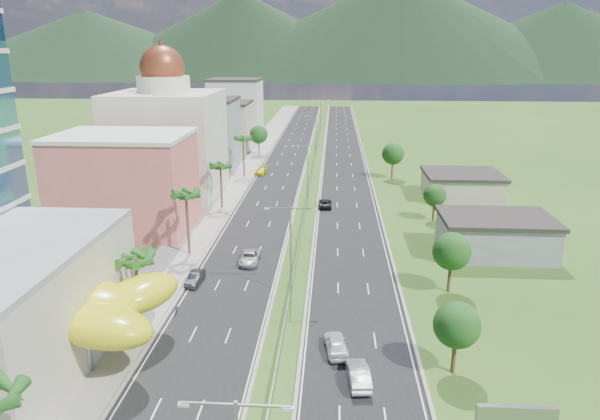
# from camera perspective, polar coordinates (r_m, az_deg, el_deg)

# --- Properties ---
(ground) EXTENTS (500.00, 500.00, 0.00)m
(ground) POSITION_cam_1_polar(r_m,az_deg,el_deg) (56.06, -1.82, -13.44)
(ground) COLOR #2D5119
(ground) RESTS_ON ground
(road_left) EXTENTS (11.00, 260.00, 0.04)m
(road_left) POSITION_cam_1_polar(r_m,az_deg,el_deg) (141.50, -1.43, 5.47)
(road_left) COLOR black
(road_left) RESTS_ON ground
(road_right) EXTENTS (11.00, 260.00, 0.04)m
(road_right) POSITION_cam_1_polar(r_m,az_deg,el_deg) (140.99, 4.68, 5.38)
(road_right) COLOR black
(road_right) RESTS_ON ground
(sidewalk_left) EXTENTS (7.00, 260.00, 0.12)m
(sidewalk_left) POSITION_cam_1_polar(r_m,az_deg,el_deg) (142.63, -5.25, 5.52)
(sidewalk_left) COLOR gray
(sidewalk_left) RESTS_ON ground
(median_guardrail) EXTENTS (0.10, 216.06, 0.76)m
(median_guardrail) POSITION_cam_1_polar(r_m,az_deg,el_deg) (123.33, 1.32, 4.02)
(median_guardrail) COLOR gray
(median_guardrail) RESTS_ON ground
(streetlight_median_b) EXTENTS (6.04, 0.25, 11.00)m
(streetlight_median_b) POSITION_cam_1_polar(r_m,az_deg,el_deg) (62.18, -1.01, -3.37)
(streetlight_median_b) COLOR gray
(streetlight_median_b) RESTS_ON ground
(streetlight_median_c) EXTENTS (6.04, 0.25, 11.00)m
(streetlight_median_c) POSITION_cam_1_polar(r_m,az_deg,el_deg) (100.55, 0.82, 4.60)
(streetlight_median_c) COLOR gray
(streetlight_median_c) RESTS_ON ground
(streetlight_median_d) EXTENTS (6.04, 0.25, 11.00)m
(streetlight_median_d) POSITION_cam_1_polar(r_m,az_deg,el_deg) (144.78, 1.71, 8.44)
(streetlight_median_d) COLOR gray
(streetlight_median_d) RESTS_ON ground
(streetlight_median_e) EXTENTS (6.04, 0.25, 11.00)m
(streetlight_median_e) POSITION_cam_1_polar(r_m,az_deg,el_deg) (189.37, 2.19, 10.48)
(streetlight_median_e) COLOR gray
(streetlight_median_e) RESTS_ON ground
(lime_canopy) EXTENTS (18.00, 15.00, 7.40)m
(lime_canopy) POSITION_cam_1_polar(r_m,az_deg,el_deg) (55.73, -23.52, -9.36)
(lime_canopy) COLOR #C7C413
(lime_canopy) RESTS_ON ground
(pink_shophouse) EXTENTS (20.00, 15.00, 15.00)m
(pink_shophouse) POSITION_cam_1_polar(r_m,az_deg,el_deg) (89.02, -18.12, 2.60)
(pink_shophouse) COLOR #D25B56
(pink_shophouse) RESTS_ON ground
(domed_building) EXTENTS (20.00, 20.00, 28.70)m
(domed_building) POSITION_cam_1_polar(r_m,az_deg,el_deg) (109.50, -13.97, 7.59)
(domed_building) COLOR beige
(domed_building) RESTS_ON ground
(midrise_grey) EXTENTS (16.00, 15.00, 16.00)m
(midrise_grey) POSITION_cam_1_polar(r_m,az_deg,el_deg) (133.53, -10.29, 7.99)
(midrise_grey) COLOR gray
(midrise_grey) RESTS_ON ground
(midrise_beige) EXTENTS (16.00, 15.00, 13.00)m
(midrise_beige) POSITION_cam_1_polar(r_m,az_deg,el_deg) (154.96, -8.34, 8.75)
(midrise_beige) COLOR #BDB49B
(midrise_beige) RESTS_ON ground
(midrise_white) EXTENTS (16.00, 15.00, 18.00)m
(midrise_white) POSITION_cam_1_polar(r_m,az_deg,el_deg) (177.03, -6.85, 10.64)
(midrise_white) COLOR silver
(midrise_white) RESTS_ON ground
(shed_near) EXTENTS (15.00, 10.00, 5.00)m
(shed_near) POSITION_cam_1_polar(r_m,az_deg,el_deg) (80.94, 20.11, -2.72)
(shed_near) COLOR gray
(shed_near) RESTS_ON ground
(shed_far) EXTENTS (14.00, 12.00, 4.40)m
(shed_far) POSITION_cam_1_polar(r_m,az_deg,el_deg) (109.31, 16.87, 2.43)
(shed_far) COLOR #BDB49B
(shed_far) RESTS_ON ground
(palm_tree_b) EXTENTS (3.60, 3.60, 8.10)m
(palm_tree_b) POSITION_cam_1_polar(r_m,az_deg,el_deg) (58.10, -17.17, -5.34)
(palm_tree_b) COLOR #47301C
(palm_tree_b) RESTS_ON ground
(palm_tree_c) EXTENTS (3.60, 3.60, 9.60)m
(palm_tree_c) POSITION_cam_1_polar(r_m,az_deg,el_deg) (75.62, -12.07, 1.38)
(palm_tree_c) COLOR #47301C
(palm_tree_c) RESTS_ON ground
(palm_tree_d) EXTENTS (3.60, 3.60, 8.60)m
(palm_tree_d) POSITION_cam_1_polar(r_m,az_deg,el_deg) (97.52, -8.49, 4.50)
(palm_tree_d) COLOR #47301C
(palm_tree_d) RESTS_ON ground
(palm_tree_e) EXTENTS (3.60, 3.60, 9.40)m
(palm_tree_e) POSITION_cam_1_polar(r_m,az_deg,el_deg) (121.48, -6.09, 7.43)
(palm_tree_e) COLOR #47301C
(palm_tree_e) RESTS_ON ground
(leafy_tree_lfar) EXTENTS (4.90, 4.90, 8.05)m
(leafy_tree_lfar) POSITION_cam_1_polar(r_m,az_deg,el_deg) (146.29, -4.43, 8.03)
(leafy_tree_lfar) COLOR #47301C
(leafy_tree_lfar) RESTS_ON ground
(leafy_tree_ra) EXTENTS (4.20, 4.20, 6.90)m
(leafy_tree_ra) POSITION_cam_1_polar(r_m,az_deg,el_deg) (50.41, 16.38, -11.71)
(leafy_tree_ra) COLOR #47301C
(leafy_tree_ra) RESTS_ON ground
(leafy_tree_rb) EXTENTS (4.55, 4.55, 7.47)m
(leafy_tree_rb) POSITION_cam_1_polar(r_m,az_deg,el_deg) (65.97, 15.87, -4.28)
(leafy_tree_rb) COLOR #47301C
(leafy_tree_rb) RESTS_ON ground
(leafy_tree_rc) EXTENTS (3.85, 3.85, 6.33)m
(leafy_tree_rc) POSITION_cam_1_polar(r_m,az_deg,el_deg) (92.91, 14.18, 1.52)
(leafy_tree_rc) COLOR #47301C
(leafy_tree_rc) RESTS_ON ground
(leafy_tree_rd) EXTENTS (4.90, 4.90, 8.05)m
(leafy_tree_rd) POSITION_cam_1_polar(r_m,az_deg,el_deg) (120.98, 9.89, 5.92)
(leafy_tree_rd) COLOR #47301C
(leafy_tree_rd) RESTS_ON ground
(mountain_ridge) EXTENTS (860.00, 140.00, 90.00)m
(mountain_ridge) POSITION_cam_1_polar(r_m,az_deg,el_deg) (501.92, 10.23, 13.56)
(mountain_ridge) COLOR black
(mountain_ridge) RESTS_ON ground
(car_dark_left) EXTENTS (1.75, 4.42, 1.43)m
(car_dark_left) POSITION_cam_1_polar(r_m,az_deg,el_deg) (68.52, -11.11, -7.12)
(car_dark_left) COLOR black
(car_dark_left) RESTS_ON road_left
(car_silver_mid_left) EXTENTS (2.55, 5.45, 1.51)m
(car_silver_mid_left) POSITION_cam_1_polar(r_m,az_deg,el_deg) (73.69, -5.38, -5.06)
(car_silver_mid_left) COLOR #ACAFB4
(car_silver_mid_left) RESTS_ON road_left
(car_yellow_far_left) EXTENTS (2.70, 5.49, 1.54)m
(car_yellow_far_left) POSITION_cam_1_polar(r_m,az_deg,el_deg) (124.58, -4.15, 4.20)
(car_yellow_far_left) COLOR gold
(car_yellow_far_left) RESTS_ON road_left
(car_white_near_right) EXTENTS (2.70, 5.22, 1.70)m
(car_white_near_right) POSITION_cam_1_polar(r_m,az_deg,el_deg) (53.39, 3.87, -14.07)
(car_white_near_right) COLOR silver
(car_white_near_right) RESTS_ON road_right
(car_silver_right) EXTENTS (2.22, 5.15, 1.65)m
(car_silver_right) POSITION_cam_1_polar(r_m,az_deg,el_deg) (49.38, 6.25, -17.02)
(car_silver_right) COLOR #AEB1B6
(car_silver_right) RESTS_ON road_right
(car_dark_far_right) EXTENTS (2.46, 5.22, 1.44)m
(car_dark_far_right) POSITION_cam_1_polar(r_m,az_deg,el_deg) (98.60, 2.68, 0.74)
(car_dark_far_right) COLOR black
(car_dark_far_right) RESTS_ON road_right
(motorcycle) EXTENTS (0.88, 1.93, 1.19)m
(motorcycle) POSITION_cam_1_polar(r_m,az_deg,el_deg) (61.82, -13.04, -10.15)
(motorcycle) COLOR black
(motorcycle) RESTS_ON road_left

